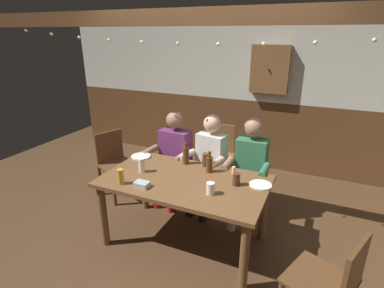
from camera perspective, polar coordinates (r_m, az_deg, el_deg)
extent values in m
plane|color=#4C331E|center=(3.33, -2.85, -19.59)|extent=(7.86, 7.86, 0.00)
cube|color=beige|center=(4.94, 10.61, 15.36)|extent=(6.55, 0.12, 1.25)
cube|color=brown|center=(5.17, 9.77, 2.27)|extent=(6.55, 0.12, 1.11)
cube|color=brown|center=(3.06, 1.50, 22.94)|extent=(5.89, 0.14, 0.16)
cube|color=brown|center=(3.07, -1.45, -7.00)|extent=(1.66, 0.94, 0.04)
cylinder|color=brown|center=(3.34, -16.39, -12.81)|extent=(0.08, 0.08, 0.71)
cylinder|color=brown|center=(2.76, 9.87, -20.25)|extent=(0.08, 0.08, 0.71)
cylinder|color=brown|center=(3.88, -8.95, -7.29)|extent=(0.08, 0.08, 0.71)
cylinder|color=brown|center=(3.39, 13.37, -12.04)|extent=(0.08, 0.08, 0.71)
cube|color=#6B2D66|center=(3.91, -3.13, -0.99)|extent=(0.40, 0.24, 0.51)
sphere|color=#9E755B|center=(3.78, -3.25, 4.59)|extent=(0.22, 0.22, 0.22)
cylinder|color=#AD1919|center=(3.85, -2.70, -5.17)|extent=(0.15, 0.38, 0.13)
cylinder|color=#AD1919|center=(3.95, -5.38, -4.53)|extent=(0.15, 0.38, 0.13)
cylinder|color=#AD1919|center=(3.83, -4.05, -9.86)|extent=(0.10, 0.10, 0.42)
cylinder|color=#AD1919|center=(3.93, -6.73, -9.09)|extent=(0.10, 0.10, 0.42)
cylinder|color=#9E755B|center=(3.59, -2.09, -2.51)|extent=(0.10, 0.28, 0.08)
cylinder|color=#9E755B|center=(3.82, -7.93, -1.27)|extent=(0.10, 0.28, 0.08)
cube|color=silver|center=(3.71, 3.70, -2.02)|extent=(0.38, 0.26, 0.53)
sphere|color=beige|center=(3.58, 3.84, 3.89)|extent=(0.21, 0.21, 0.21)
cylinder|color=black|center=(3.66, 3.76, -6.56)|extent=(0.20, 0.39, 0.13)
cylinder|color=black|center=(3.76, 1.24, -5.80)|extent=(0.20, 0.39, 0.13)
cylinder|color=black|center=(3.66, 2.09, -11.43)|extent=(0.10, 0.10, 0.42)
cylinder|color=black|center=(3.75, -0.43, -10.54)|extent=(0.10, 0.10, 0.42)
cylinder|color=beige|center=(3.42, 4.53, -3.62)|extent=(0.13, 0.29, 0.08)
cylinder|color=silver|center=(3.63, -1.06, -2.10)|extent=(0.13, 0.29, 0.08)
cube|color=#33724C|center=(3.59, 11.16, -3.16)|extent=(0.35, 0.23, 0.54)
sphere|color=#9E755B|center=(3.44, 11.62, 3.10)|extent=(0.22, 0.22, 0.22)
cylinder|color=silver|center=(3.53, 11.76, -8.06)|extent=(0.13, 0.43, 0.13)
cylinder|color=silver|center=(3.57, 8.74, -7.51)|extent=(0.13, 0.43, 0.13)
cylinder|color=silver|center=(3.49, 10.57, -13.51)|extent=(0.10, 0.10, 0.42)
cylinder|color=silver|center=(3.53, 7.48, -12.89)|extent=(0.10, 0.10, 0.42)
cylinder|color=#33724C|center=(3.31, 13.54, -4.89)|extent=(0.08, 0.28, 0.08)
cylinder|color=#9E755B|center=(3.40, 6.78, -3.75)|extent=(0.08, 0.28, 0.08)
cube|color=brown|center=(2.57, 22.97, -22.61)|extent=(0.57, 0.57, 0.02)
cube|color=brown|center=(2.39, 28.37, -20.34)|extent=(0.17, 0.38, 0.42)
cylinder|color=brown|center=(2.90, 20.24, -22.48)|extent=(0.04, 0.04, 0.44)
cube|color=brown|center=(4.20, -13.79, -3.94)|extent=(0.58, 0.58, 0.02)
cube|color=brown|center=(4.28, -15.38, -0.42)|extent=(0.18, 0.38, 0.42)
cylinder|color=brown|center=(4.23, -10.00, -6.88)|extent=(0.04, 0.04, 0.44)
cylinder|color=brown|center=(4.07, -14.51, -8.45)|extent=(0.04, 0.04, 0.44)
cylinder|color=brown|center=(4.53, -12.67, -5.20)|extent=(0.04, 0.04, 0.44)
cylinder|color=brown|center=(4.37, -16.96, -6.57)|extent=(0.04, 0.04, 0.44)
cube|color=brown|center=(4.37, 4.81, -2.40)|extent=(0.48, 0.48, 0.02)
cube|color=brown|center=(4.47, 5.53, 1.14)|extent=(0.40, 0.07, 0.42)
cylinder|color=brown|center=(4.26, 6.56, -6.51)|extent=(0.04, 0.04, 0.44)
cylinder|color=brown|center=(4.34, 1.65, -5.81)|extent=(0.04, 0.04, 0.44)
cylinder|color=brown|center=(4.59, 7.62, -4.46)|extent=(0.04, 0.04, 0.44)
cylinder|color=brown|center=(4.67, 3.05, -3.86)|extent=(0.04, 0.04, 0.44)
cylinder|color=#F9E08C|center=(3.18, 7.86, -4.95)|extent=(0.04, 0.04, 0.08)
cube|color=#B2B7BC|center=(2.95, -9.43, -7.52)|extent=(0.14, 0.10, 0.05)
cylinder|color=white|center=(3.63, -9.63, -2.32)|extent=(0.23, 0.23, 0.01)
cylinder|color=white|center=(3.01, 12.83, -7.55)|extent=(0.22, 0.22, 0.01)
cylinder|color=#593314|center=(3.18, 3.29, -3.92)|extent=(0.07, 0.07, 0.17)
cylinder|color=#593314|center=(3.13, 3.33, -1.98)|extent=(0.03, 0.03, 0.07)
cylinder|color=#593314|center=(3.37, -1.17, -2.18)|extent=(0.07, 0.07, 0.20)
cylinder|color=#593314|center=(3.32, -1.18, -0.18)|extent=(0.03, 0.03, 0.05)
cylinder|color=#4C2D19|center=(2.95, 8.38, -6.60)|extent=(0.07, 0.07, 0.12)
cylinder|color=white|center=(3.22, -9.52, -3.98)|extent=(0.07, 0.07, 0.15)
cylinder|color=#4C2D19|center=(3.32, 2.64, -3.01)|extent=(0.08, 0.08, 0.15)
cylinder|color=white|center=(2.78, 3.51, -8.38)|extent=(0.08, 0.08, 0.11)
cylinder|color=gold|center=(3.02, -13.33, -6.02)|extent=(0.07, 0.07, 0.15)
cube|color=brown|center=(4.75, 14.48, 13.51)|extent=(0.56, 0.12, 0.70)
sphere|color=black|center=(4.67, 14.31, 13.43)|extent=(0.03, 0.03, 0.03)
sphere|color=#F9EAB2|center=(4.45, -28.84, 18.26)|extent=(0.04, 0.04, 0.04)
sphere|color=#F9EAB2|center=(4.13, -25.00, 18.29)|extent=(0.04, 0.04, 0.04)
sphere|color=#F9EAB2|center=(3.83, -20.56, 18.35)|extent=(0.04, 0.04, 0.04)
sphere|color=#F9EAB2|center=(3.56, -15.42, 18.42)|extent=(0.04, 0.04, 0.04)
sphere|color=#F9EAB2|center=(3.31, -9.47, 18.47)|extent=(0.04, 0.04, 0.04)
sphere|color=#F9EAB2|center=(3.10, -2.66, 18.45)|extent=(0.04, 0.04, 0.04)
sphere|color=#F9EAB2|center=(2.94, 5.00, 18.29)|extent=(0.04, 0.04, 0.04)
sphere|color=#F9EAB2|center=(2.83, 13.40, 17.92)|extent=(0.04, 0.04, 0.04)
sphere|color=#F9EAB2|center=(2.77, 22.27, 17.31)|extent=(0.04, 0.04, 0.04)
sphere|color=#F9EAB2|center=(2.78, 31.23, 16.45)|extent=(0.04, 0.04, 0.04)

